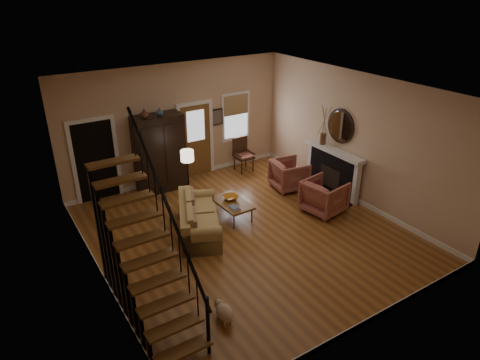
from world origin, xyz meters
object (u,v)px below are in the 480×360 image
armchair_left (324,196)px  armchair_right (289,175)px  sofa (199,218)px  armoire (160,153)px  side_chair (244,155)px  coffee_table (232,210)px  floor_lamp (188,177)px

armchair_left → armchair_right: bearing=-13.4°
sofa → armoire: bearing=109.7°
armoire → side_chair: bearing=-4.5°
coffee_table → side_chair: side_chair is taller
sofa → floor_lamp: size_ratio=1.36×
coffee_table → floor_lamp: 1.45m
armchair_right → floor_lamp: floor_lamp is taller
armoire → sofa: (-0.18, -2.57, -0.68)m
sofa → side_chair: side_chair is taller
coffee_table → armchair_right: bearing=13.7°
sofa → armchair_left: (3.04, -0.79, 0.06)m
floor_lamp → side_chair: size_ratio=1.41×
coffee_table → floor_lamp: floor_lamp is taller
armoire → armchair_right: (2.97, -1.86, -0.64)m
armoire → coffee_table: armoire is taller
floor_lamp → coffee_table: bearing=-66.6°
coffee_table → floor_lamp: size_ratio=0.75×
side_chair → armchair_left: bearing=-84.3°
armchair_left → side_chair: size_ratio=0.91×
armoire → sofa: bearing=-94.0°
coffee_table → sofa: bearing=-169.3°
armchair_left → side_chair: bearing=-3.9°
armchair_right → side_chair: bearing=23.8°
sofa → side_chair: (2.73, 2.37, 0.14)m
side_chair → armchair_right: bearing=-75.9°
coffee_table → armchair_left: (2.06, -0.97, 0.21)m
floor_lamp → side_chair: 2.47m
coffee_table → armchair_left: size_ratio=1.17×
sofa → coffee_table: 1.02m
sofa → armchair_left: size_ratio=2.11×
armchair_left → side_chair: 3.17m
armchair_right → side_chair: size_ratio=0.88×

